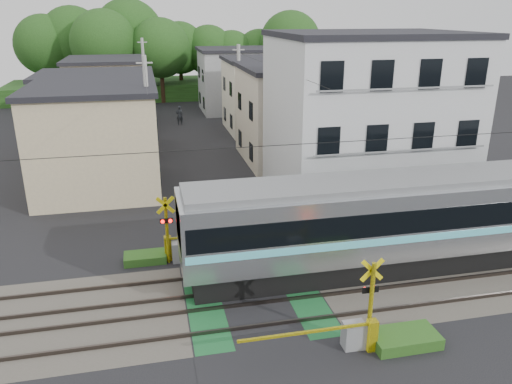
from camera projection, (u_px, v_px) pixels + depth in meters
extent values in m
plane|color=black|center=(254.00, 298.00, 18.97)|extent=(120.00, 120.00, 0.00)
cube|color=#47423A|center=(254.00, 298.00, 18.97)|extent=(120.00, 6.00, 0.00)
cube|color=black|center=(254.00, 298.00, 18.97)|extent=(5.20, 120.00, 0.00)
cube|color=#145126|center=(204.00, 303.00, 18.59)|extent=(1.30, 6.00, 0.00)
cube|color=#145126|center=(302.00, 292.00, 19.36)|extent=(1.30, 6.00, 0.00)
cube|color=#3F3833|center=(266.00, 325.00, 17.21)|extent=(120.00, 0.08, 0.14)
cube|color=#3F3833|center=(257.00, 303.00, 18.49)|extent=(120.00, 0.08, 0.14)
cube|color=#3F3833|center=(251.00, 289.00, 19.41)|extent=(120.00, 0.08, 0.14)
cube|color=#3F3833|center=(244.00, 272.00, 20.70)|extent=(120.00, 0.08, 0.14)
cube|color=black|center=(408.00, 254.00, 21.34)|extent=(18.52, 2.55, 0.96)
cube|color=black|center=(254.00, 274.00, 20.02)|extent=(2.57, 2.36, 0.64)
cube|color=#B3B8BD|center=(412.00, 214.00, 20.70)|extent=(19.29, 3.00, 2.79)
cube|color=black|center=(413.00, 206.00, 20.59)|extent=(18.98, 3.04, 0.95)
cube|color=#60DDF1|center=(411.00, 222.00, 20.83)|extent=(19.10, 3.03, 0.30)
cube|color=slate|center=(416.00, 179.00, 20.19)|extent=(18.91, 2.46, 0.26)
cube|color=black|center=(179.00, 224.00, 18.61)|extent=(0.10, 2.58, 1.67)
cylinder|color=yellow|center=(371.00, 305.00, 15.77)|extent=(0.14, 0.14, 3.00)
cube|color=yellow|center=(372.00, 270.00, 15.45)|extent=(0.77, 0.05, 0.77)
cube|color=yellow|center=(372.00, 270.00, 15.45)|extent=(0.77, 0.05, 0.77)
cube|color=black|center=(370.00, 290.00, 15.69)|extent=(0.55, 0.05, 0.20)
sphere|color=#FF0C07|center=(365.00, 289.00, 15.71)|extent=(0.16, 0.16, 0.16)
sphere|color=#FF0C07|center=(374.00, 288.00, 15.78)|extent=(0.16, 0.16, 0.16)
cube|color=gray|center=(354.00, 335.00, 16.02)|extent=(0.70, 0.50, 0.90)
cube|color=yellow|center=(372.00, 335.00, 15.86)|extent=(0.30, 0.30, 1.10)
cube|color=yellow|center=(305.00, 332.00, 15.25)|extent=(4.20, 0.08, 0.08)
cylinder|color=yellow|center=(167.00, 231.00, 21.16)|extent=(0.14, 0.14, 3.00)
cube|color=yellow|center=(165.00, 205.00, 20.66)|extent=(0.77, 0.05, 0.77)
cube|color=yellow|center=(165.00, 205.00, 20.66)|extent=(0.77, 0.05, 0.77)
cube|color=black|center=(166.00, 221.00, 20.90)|extent=(0.55, 0.05, 0.20)
sphere|color=#FF0C07|center=(163.00, 222.00, 20.81)|extent=(0.16, 0.16, 0.16)
sphere|color=#FF0C07|center=(170.00, 221.00, 20.88)|extent=(0.16, 0.16, 0.16)
cube|color=gray|center=(180.00, 252.00, 21.62)|extent=(0.70, 0.50, 0.90)
cube|color=yellow|center=(168.00, 248.00, 21.71)|extent=(0.30, 0.30, 1.10)
cube|color=yellow|center=(219.00, 234.00, 22.02)|extent=(4.20, 0.08, 0.08)
cube|color=silver|center=(366.00, 121.00, 27.90)|extent=(10.00, 8.00, 9.00)
cube|color=black|center=(373.00, 34.00, 26.33)|extent=(10.20, 8.16, 0.30)
cube|color=black|center=(326.00, 201.00, 24.47)|extent=(1.10, 0.06, 1.40)
cube|color=black|center=(372.00, 197.00, 24.96)|extent=(1.10, 0.06, 1.40)
cube|color=black|center=(417.00, 194.00, 25.46)|extent=(1.10, 0.06, 1.40)
cube|color=black|center=(459.00, 190.00, 25.96)|extent=(1.10, 0.06, 1.40)
cube|color=gray|center=(396.00, 208.00, 25.22)|extent=(9.00, 0.06, 0.08)
cube|color=black|center=(329.00, 142.00, 23.45)|extent=(1.10, 0.06, 1.40)
cube|color=black|center=(377.00, 139.00, 23.95)|extent=(1.10, 0.06, 1.40)
cube|color=black|center=(423.00, 136.00, 24.44)|extent=(1.10, 0.06, 1.40)
cube|color=black|center=(468.00, 134.00, 24.94)|extent=(1.10, 0.06, 1.40)
cube|color=gray|center=(402.00, 151.00, 24.20)|extent=(9.00, 0.06, 0.08)
cube|color=black|center=(332.00, 77.00, 22.43)|extent=(1.10, 0.06, 1.40)
cube|color=black|center=(382.00, 75.00, 22.93)|extent=(1.10, 0.06, 1.40)
cube|color=black|center=(431.00, 74.00, 23.43)|extent=(1.10, 0.06, 1.40)
cube|color=black|center=(477.00, 73.00, 23.93)|extent=(1.10, 0.06, 1.40)
cube|color=gray|center=(408.00, 88.00, 23.19)|extent=(9.00, 0.06, 0.08)
cube|color=beige|center=(97.00, 142.00, 29.50)|extent=(7.00, 7.00, 6.00)
cube|color=black|center=(91.00, 88.00, 28.43)|extent=(7.35, 7.35, 0.30)
cube|color=black|center=(160.00, 174.00, 29.18)|extent=(0.06, 1.00, 1.20)
cube|color=black|center=(158.00, 158.00, 32.40)|extent=(0.06, 1.00, 1.20)
cube|color=black|center=(157.00, 127.00, 28.23)|extent=(0.06, 1.00, 1.20)
cube|color=black|center=(155.00, 116.00, 31.45)|extent=(0.06, 1.00, 1.20)
cube|color=beige|center=(293.00, 116.00, 35.79)|extent=(7.00, 8.00, 6.50)
cube|color=black|center=(294.00, 67.00, 34.64)|extent=(7.35, 8.40, 0.30)
cube|color=black|center=(251.00, 152.00, 33.90)|extent=(0.06, 1.00, 1.20)
cube|color=black|center=(240.00, 138.00, 37.57)|extent=(0.06, 1.00, 1.20)
cube|color=black|center=(251.00, 111.00, 32.95)|extent=(0.06, 1.00, 1.20)
cube|color=black|center=(240.00, 101.00, 36.62)|extent=(0.06, 1.00, 1.20)
cube|color=beige|center=(99.00, 115.00, 37.70)|extent=(8.00, 7.00, 5.80)
cube|color=black|center=(95.00, 74.00, 36.66)|extent=(8.40, 7.35, 0.30)
cube|color=black|center=(155.00, 139.00, 37.45)|extent=(0.06, 1.00, 1.20)
cube|color=black|center=(154.00, 129.00, 40.67)|extent=(0.06, 1.00, 1.20)
cube|color=black|center=(153.00, 101.00, 36.50)|extent=(0.06, 1.00, 1.20)
cube|color=black|center=(152.00, 94.00, 39.72)|extent=(0.06, 1.00, 1.20)
cube|color=beige|center=(266.00, 96.00, 45.11)|extent=(7.00, 7.00, 6.20)
cube|color=black|center=(266.00, 59.00, 44.01)|extent=(7.35, 7.35, 0.30)
cube|color=black|center=(231.00, 121.00, 43.39)|extent=(0.06, 1.00, 1.20)
cube|color=black|center=(225.00, 114.00, 46.61)|extent=(0.06, 1.00, 1.20)
cube|color=black|center=(231.00, 89.00, 42.44)|extent=(0.06, 1.00, 1.20)
cube|color=black|center=(224.00, 84.00, 45.66)|extent=(0.06, 1.00, 1.20)
cube|color=beige|center=(109.00, 94.00, 46.89)|extent=(7.00, 8.00, 6.00)
cube|color=black|center=(106.00, 60.00, 45.82)|extent=(7.35, 8.40, 0.30)
cube|color=black|center=(149.00, 114.00, 46.35)|extent=(0.06, 1.00, 1.20)
cube|color=black|center=(148.00, 107.00, 50.02)|extent=(0.06, 1.00, 1.20)
cube|color=black|center=(147.00, 84.00, 45.40)|extent=(0.06, 1.00, 1.20)
cube|color=black|center=(146.00, 79.00, 49.07)|extent=(0.06, 1.00, 1.20)
cube|color=#9C9EA1|center=(238.00, 81.00, 54.12)|extent=(8.00, 7.00, 6.40)
cube|color=black|center=(238.00, 49.00, 52.98)|extent=(8.40, 7.35, 0.30)
cube|color=black|center=(204.00, 103.00, 52.33)|extent=(0.06, 1.00, 1.20)
cube|color=black|center=(200.00, 98.00, 55.55)|extent=(0.06, 1.00, 1.20)
cube|color=black|center=(203.00, 76.00, 51.38)|extent=(0.06, 1.00, 1.20)
cube|color=black|center=(199.00, 72.00, 54.60)|extent=(0.06, 1.00, 1.20)
cube|color=#234C19|center=(172.00, 88.00, 64.56)|extent=(40.00, 10.00, 2.00)
cylinder|color=#332114|center=(50.00, 80.00, 60.69)|extent=(0.50, 0.50, 5.08)
sphere|color=#234C19|center=(45.00, 45.00, 59.31)|extent=(7.11, 7.11, 7.11)
cylinder|color=#332114|center=(78.00, 76.00, 62.00)|extent=(0.50, 0.50, 5.55)
sphere|color=#234C19|center=(73.00, 39.00, 60.50)|extent=(7.77, 7.77, 7.77)
cylinder|color=#332114|center=(108.00, 81.00, 58.04)|extent=(0.50, 0.50, 5.36)
sphere|color=#234C19|center=(104.00, 43.00, 56.59)|extent=(7.51, 7.51, 7.51)
cylinder|color=#332114|center=(132.00, 74.00, 61.99)|extent=(0.50, 0.50, 5.96)
sphere|color=#234C19|center=(129.00, 34.00, 60.37)|extent=(8.35, 8.35, 8.35)
cylinder|color=#332114|center=(162.00, 82.00, 59.25)|extent=(0.50, 0.50, 4.89)
sphere|color=#234C19|center=(160.00, 48.00, 57.92)|extent=(6.85, 6.85, 6.85)
cylinder|color=#332114|center=(181.00, 78.00, 64.34)|extent=(0.50, 0.50, 4.63)
sphere|color=#234C19|center=(180.00, 48.00, 63.08)|extent=(6.48, 6.48, 6.48)
cylinder|color=#332114|center=(210.00, 79.00, 64.19)|extent=(0.50, 0.50, 4.43)
sphere|color=#234C19|center=(209.00, 50.00, 62.99)|extent=(6.20, 6.20, 6.20)
cylinder|color=#332114|center=(232.00, 80.00, 64.41)|extent=(0.50, 0.50, 4.10)
sphere|color=#234C19|center=(232.00, 54.00, 63.30)|extent=(5.74, 5.74, 5.74)
cylinder|color=#332114|center=(259.00, 79.00, 65.29)|extent=(0.50, 0.50, 4.16)
sphere|color=#234C19|center=(259.00, 52.00, 64.16)|extent=(5.83, 5.83, 5.83)
cylinder|color=#332114|center=(289.00, 77.00, 62.42)|extent=(0.50, 0.50, 5.28)
sphere|color=#234C19|center=(290.00, 42.00, 60.99)|extent=(7.39, 7.39, 7.39)
cube|color=black|center=(398.00, 139.00, 19.40)|extent=(60.00, 0.02, 0.02)
cylinder|color=#A5A5A0|center=(149.00, 127.00, 28.87)|extent=(0.26, 0.26, 8.00)
cube|color=#A5A5A0|center=(144.00, 63.00, 27.65)|extent=(0.90, 0.08, 0.08)
cylinder|color=#A5A5A0|center=(239.00, 98.00, 38.56)|extent=(0.26, 0.26, 8.00)
cube|color=#A5A5A0|center=(238.00, 50.00, 37.34)|extent=(0.90, 0.08, 0.08)
cylinder|color=#A5A5A0|center=(145.00, 81.00, 48.16)|extent=(0.26, 0.26, 8.00)
cube|color=#A5A5A0|center=(142.00, 42.00, 46.94)|extent=(0.90, 0.08, 0.08)
cube|color=black|center=(143.00, 53.00, 37.36)|extent=(0.02, 42.00, 0.02)
cube|color=black|center=(235.00, 51.00, 38.78)|extent=(0.02, 42.00, 0.02)
imported|color=#2A2E34|center=(180.00, 115.00, 47.97)|extent=(0.73, 0.55, 1.84)
cube|color=#2D5E1E|center=(404.00, 338.00, 16.27)|extent=(2.20, 1.20, 0.40)
cube|color=#2D5E1E|center=(145.00, 258.00, 21.68)|extent=(1.80, 1.00, 0.36)
cube|color=#2D5E1E|center=(337.00, 246.00, 22.80)|extent=(1.50, 0.90, 0.30)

